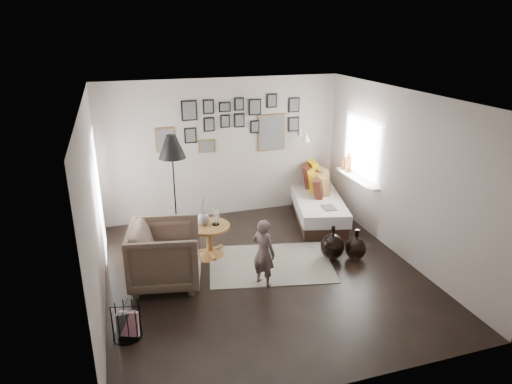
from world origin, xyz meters
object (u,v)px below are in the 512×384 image
object	(u,v)px
daybed	(316,202)
floor_lamp	(172,151)
pedestal_table	(210,241)
magazine_basket	(126,322)
demijohn_small	(356,248)
demijohn_large	(332,246)
vase	(203,217)
armchair	(166,255)
child	(264,253)

from	to	relation	value
daybed	floor_lamp	bearing A→B (deg)	-159.22
pedestal_table	magazine_basket	size ratio (longest dim) A/B	1.61
pedestal_table	demijohn_small	distance (m)	2.31
magazine_basket	demijohn_large	bearing A→B (deg)	17.68
vase	daybed	bearing A→B (deg)	20.98
armchair	demijohn_large	bearing A→B (deg)	-80.59
armchair	demijohn_small	bearing A→B (deg)	-82.74
pedestal_table	child	size ratio (longest dim) A/B	0.67
pedestal_table	daybed	world-z (taller)	daybed
demijohn_large	child	size ratio (longest dim) A/B	0.56
vase	floor_lamp	xyz separation A→B (m)	(-0.35, 0.60, 0.94)
pedestal_table	armchair	size ratio (longest dim) A/B	0.68
magazine_basket	child	distance (m)	2.03
magazine_basket	vase	bearing A→B (deg)	53.52
armchair	child	xyz separation A→B (m)	(1.30, -0.46, 0.06)
pedestal_table	magazine_basket	xyz separation A→B (m)	(-1.36, -1.71, -0.04)
pedestal_table	daybed	distance (m)	2.44
pedestal_table	floor_lamp	distance (m)	1.56
armchair	floor_lamp	distance (m)	1.73
armchair	demijohn_large	size ratio (longest dim) A/B	1.75
vase	magazine_basket	bearing A→B (deg)	-126.48
armchair	magazine_basket	distance (m)	1.26
floor_lamp	child	distance (m)	2.25
floor_lamp	demijohn_large	bearing A→B (deg)	-30.53
child	magazine_basket	bearing A→B (deg)	73.00
demijohn_large	child	bearing A→B (deg)	-163.16
vase	demijohn_small	bearing A→B (deg)	-20.53
daybed	demijohn_large	world-z (taller)	daybed
pedestal_table	vase	xyz separation A→B (m)	(-0.08, 0.02, 0.43)
magazine_basket	demijohn_small	size ratio (longest dim) A/B	0.81
magazine_basket	demijohn_small	distance (m)	3.63
pedestal_table	demijohn_large	world-z (taller)	demijohn_large
vase	demijohn_large	bearing A→B (deg)	-20.83
vase	armchair	bearing A→B (deg)	-136.40
vase	demijohn_small	world-z (taller)	vase
pedestal_table	demijohn_large	bearing A→B (deg)	-21.11
daybed	pedestal_table	bearing A→B (deg)	-143.48
armchair	demijohn_small	size ratio (longest dim) A/B	1.92
daybed	magazine_basket	xyz separation A→B (m)	(-3.62, -2.63, -0.10)
vase	armchair	distance (m)	0.96
pedestal_table	armchair	xyz separation A→B (m)	(-0.76, -0.62, 0.20)
demijohn_large	demijohn_small	xyz separation A→B (m)	(0.35, -0.12, -0.02)
daybed	floor_lamp	xyz separation A→B (m)	(-2.69, -0.30, 1.30)
pedestal_table	child	distance (m)	1.24
armchair	child	size ratio (longest dim) A/B	0.98
child	demijohn_small	bearing A→B (deg)	-116.00
child	demijohn_large	bearing A→B (deg)	-108.40
floor_lamp	demijohn_large	world-z (taller)	floor_lamp
armchair	magazine_basket	xyz separation A→B (m)	(-0.60, -1.09, -0.24)
vase	armchair	world-z (taller)	vase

